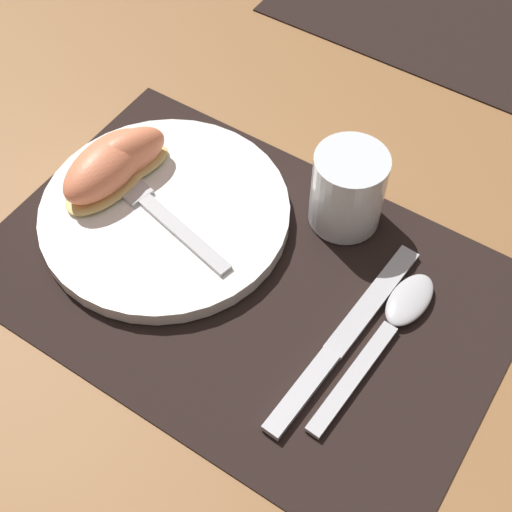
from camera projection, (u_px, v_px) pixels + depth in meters
ground_plane at (245, 280)px, 0.66m from camera, size 3.00×3.00×0.00m
placemat at (245, 279)px, 0.66m from camera, size 0.48×0.32×0.00m
placemat_far at (479, 8)px, 0.90m from camera, size 0.48×0.32×0.00m
plate at (165, 213)px, 0.70m from camera, size 0.24×0.24×0.02m
juice_glass at (347, 193)px, 0.67m from camera, size 0.07×0.07×0.08m
knife at (342, 340)px, 0.62m from camera, size 0.03×0.23×0.01m
spoon at (395, 320)px, 0.63m from camera, size 0.04×0.19×0.01m
fork at (149, 204)px, 0.69m from camera, size 0.19×0.06×0.00m
citrus_wedge_0 at (124, 157)px, 0.70m from camera, size 0.07×0.10×0.05m
citrus_wedge_1 at (106, 168)px, 0.69m from camera, size 0.06×0.11×0.05m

